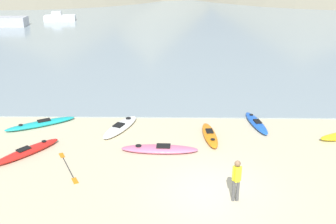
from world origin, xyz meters
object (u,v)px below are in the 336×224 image
at_px(kayak_on_sand_0, 210,135).
at_px(kayak_on_sand_4, 27,151).
at_px(moored_boat_1, 8,22).
at_px(loose_paddle, 68,167).
at_px(kayak_on_sand_2, 120,127).
at_px(person_near_foreground, 237,178).
at_px(kayak_on_sand_3, 160,149).
at_px(moored_boat_3, 60,17).
at_px(kayak_on_sand_1, 256,123).
at_px(moored_boat_0, 74,1).
at_px(kayak_on_sand_6, 41,124).

height_order(kayak_on_sand_0, kayak_on_sand_4, kayak_on_sand_4).
distance_m(moored_boat_1, loose_paddle, 38.32).
xyz_separation_m(kayak_on_sand_2, person_near_foreground, (4.89, -6.13, 0.78)).
xyz_separation_m(kayak_on_sand_0, kayak_on_sand_3, (-2.36, -1.53, 0.01)).
height_order(moored_boat_3, loose_paddle, moored_boat_3).
relative_size(kayak_on_sand_0, moored_boat_3, 0.67).
height_order(kayak_on_sand_3, loose_paddle, kayak_on_sand_3).
bearing_deg(kayak_on_sand_1, kayak_on_sand_3, -147.95).
height_order(kayak_on_sand_2, moored_boat_3, moored_boat_3).
bearing_deg(kayak_on_sand_4, kayak_on_sand_2, 36.59).
distance_m(kayak_on_sand_1, person_near_foreground, 7.10).
bearing_deg(kayak_on_sand_0, person_near_foreground, -84.89).
bearing_deg(moored_boat_0, kayak_on_sand_0, -70.30).
xyz_separation_m(kayak_on_sand_0, kayak_on_sand_6, (-8.56, 1.23, 0.00)).
xyz_separation_m(kayak_on_sand_2, kayak_on_sand_6, (-4.14, 0.34, -0.01)).
relative_size(kayak_on_sand_2, kayak_on_sand_6, 0.93).
relative_size(kayak_on_sand_2, kayak_on_sand_4, 1.09).
bearing_deg(kayak_on_sand_0, kayak_on_sand_3, -146.95).
bearing_deg(moored_boat_1, loose_paddle, -64.93).
bearing_deg(loose_paddle, kayak_on_sand_1, 27.69).
relative_size(moored_boat_0, loose_paddle, 1.92).
height_order(moored_boat_0, moored_boat_1, moored_boat_0).
height_order(kayak_on_sand_6, moored_boat_1, moored_boat_1).
bearing_deg(kayak_on_sand_3, person_near_foreground, -52.64).
height_order(kayak_on_sand_3, moored_boat_1, moored_boat_1).
distance_m(kayak_on_sand_4, moored_boat_0, 59.24).
bearing_deg(kayak_on_sand_0, moored_boat_0, 109.70).
bearing_deg(kayak_on_sand_6, moored_boat_0, 101.87).
bearing_deg(moored_boat_0, kayak_on_sand_6, -78.13).
relative_size(kayak_on_sand_2, moored_boat_1, 0.68).
height_order(kayak_on_sand_4, moored_boat_3, moored_boat_3).
bearing_deg(person_near_foreground, moored_boat_3, 113.05).
height_order(kayak_on_sand_6, moored_boat_0, moored_boat_0).
xyz_separation_m(kayak_on_sand_3, moored_boat_0, (-17.74, 57.67, 0.48)).
bearing_deg(kayak_on_sand_2, kayak_on_sand_3, -49.58).
height_order(moored_boat_0, loose_paddle, moored_boat_0).
distance_m(kayak_on_sand_4, moored_boat_3, 39.22).
bearing_deg(moored_boat_0, moored_boat_1, -95.19).
height_order(moored_boat_1, loose_paddle, moored_boat_1).
distance_m(kayak_on_sand_1, kayak_on_sand_4, 11.20).
height_order(kayak_on_sand_0, kayak_on_sand_2, kayak_on_sand_2).
distance_m(kayak_on_sand_3, moored_boat_1, 38.78).
bearing_deg(kayak_on_sand_0, loose_paddle, -153.78).
bearing_deg(kayak_on_sand_2, loose_paddle, -113.21).
distance_m(kayak_on_sand_3, loose_paddle, 4.01).
xyz_separation_m(kayak_on_sand_0, kayak_on_sand_4, (-8.16, -1.88, 0.03)).
relative_size(kayak_on_sand_6, loose_paddle, 1.31).
bearing_deg(loose_paddle, kayak_on_sand_0, 26.22).
bearing_deg(moored_boat_3, moored_boat_1, -138.24).
height_order(kayak_on_sand_6, person_near_foreground, person_near_foreground).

